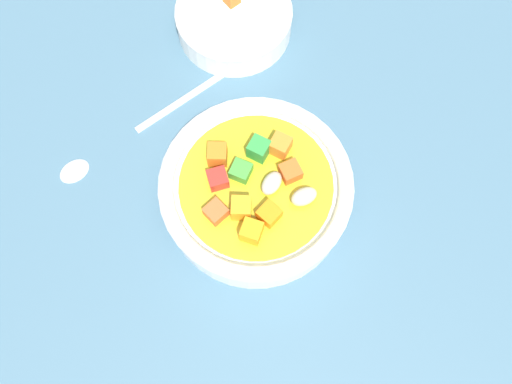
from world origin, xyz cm
name	(u,v)px	position (x,y,z in cm)	size (l,w,h in cm)	color
ground_plane	(256,203)	(0.00, 0.00, -1.00)	(140.00, 140.00, 2.00)	#42667A
soup_bowl_main	(256,191)	(-0.01, 0.00, 2.90)	(18.57, 18.57, 6.60)	white
spoon	(147,122)	(7.77, 12.33, 0.40)	(17.27, 18.86, 0.80)	silver
side_bowl_small	(234,19)	(20.56, 4.15, 1.92)	(13.03, 13.03, 4.39)	white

